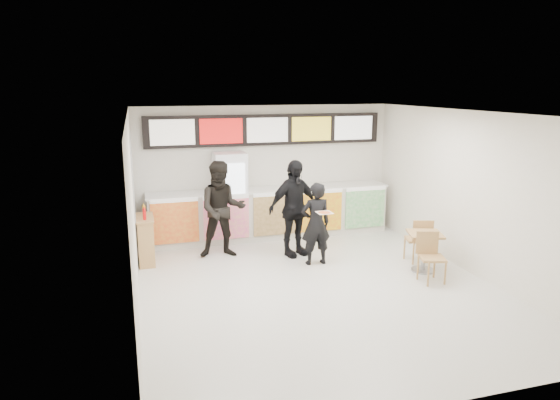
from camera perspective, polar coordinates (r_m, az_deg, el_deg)
name	(u,v)px	position (r m, az deg, el deg)	size (l,w,h in m)	color
floor	(317,287)	(8.88, 4.26, -9.85)	(7.00, 7.00, 0.00)	beige
ceiling	(320,113)	(8.20, 4.62, 9.88)	(7.00, 7.00, 0.00)	white
wall_back	(266,170)	(11.69, -1.59, 3.41)	(6.00, 6.00, 0.00)	silver
wall_left	(133,216)	(7.90, -16.42, -1.76)	(7.00, 7.00, 0.00)	silver
wall_right	(471,193)	(9.85, 21.00, 0.76)	(7.00, 7.00, 0.00)	silver
service_counter	(271,213)	(11.49, -1.05, -1.47)	(5.56, 0.77, 1.14)	silver
menu_board	(267,130)	(11.48, -1.51, 8.03)	(5.50, 0.14, 0.70)	black
drinks_fridge	(230,197)	(11.21, -5.70, 0.35)	(0.70, 0.67, 2.00)	white
mirror_panel	(133,173)	(10.24, -16.48, 2.95)	(0.01, 2.00, 1.50)	#B2B7BF
customer_main	(316,224)	(9.71, 4.10, -2.72)	(0.60, 0.39, 1.63)	black
customer_left	(222,210)	(10.14, -6.63, -1.09)	(0.96, 0.75, 1.98)	black
customer_mid	(294,208)	(10.16, 1.56, -0.96)	(1.17, 0.49, 1.99)	black
pizza_slice	(324,212)	(9.22, 5.10, -1.41)	(0.36, 0.36, 0.02)	beige
cafe_table	(424,245)	(9.77, 16.18, -4.93)	(0.86, 1.58, 0.89)	tan
condiment_ledge	(146,239)	(10.21, -15.07, -4.35)	(0.34, 0.83, 1.11)	tan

